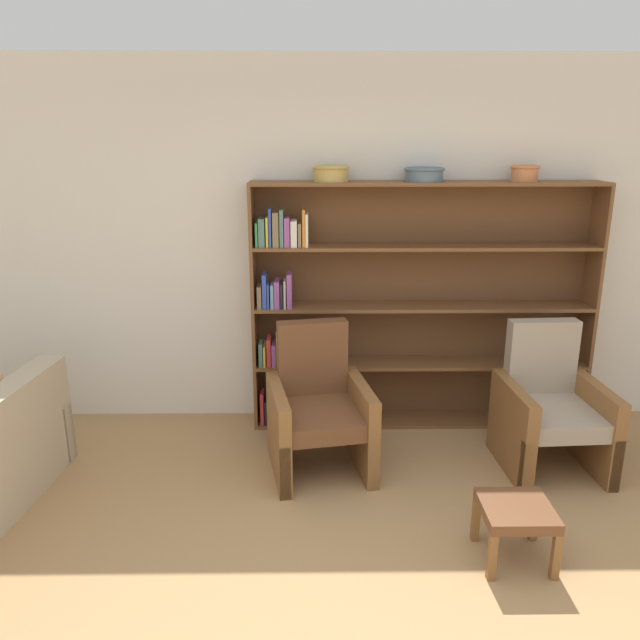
% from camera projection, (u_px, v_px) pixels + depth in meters
% --- Properties ---
extents(wall_back, '(12.00, 0.06, 2.75)m').
position_uv_depth(wall_back, '(348.00, 246.00, 4.76)').
color(wall_back, silver).
rests_on(wall_back, ground).
extents(bookshelf, '(2.56, 0.30, 1.87)m').
position_uv_depth(bookshelf, '(396.00, 310.00, 4.73)').
color(bookshelf, brown).
rests_on(bookshelf, ground).
extents(bowl_cream, '(0.27, 0.27, 0.11)m').
position_uv_depth(bowl_cream, '(331.00, 172.00, 4.41)').
color(bowl_cream, tan).
rests_on(bowl_cream, bookshelf).
extents(bowl_sage, '(0.29, 0.29, 0.10)m').
position_uv_depth(bowl_sage, '(424.00, 173.00, 4.42)').
color(bowl_sage, slate).
rests_on(bowl_sage, bookshelf).
extents(bowl_stoneware, '(0.21, 0.21, 0.11)m').
position_uv_depth(bowl_stoneware, '(525.00, 172.00, 4.43)').
color(bowl_stoneware, '#C67547').
rests_on(bowl_stoneware, bookshelf).
extents(armchair_leather, '(0.75, 0.78, 0.97)m').
position_uv_depth(armchair_leather, '(318.00, 410.00, 4.20)').
color(armchair_leather, brown).
rests_on(armchair_leather, ground).
extents(armchair_cushioned, '(0.68, 0.71, 0.97)m').
position_uv_depth(armchair_cushioned, '(550.00, 409.00, 4.21)').
color(armchair_cushioned, brown).
rests_on(armchair_cushioned, ground).
extents(footstool, '(0.37, 0.37, 0.32)m').
position_uv_depth(footstool, '(516.00, 515.00, 3.27)').
color(footstool, brown).
rests_on(footstool, ground).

